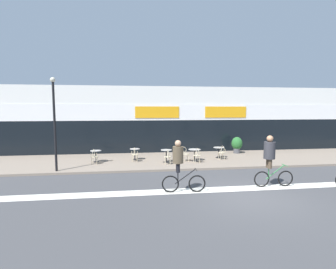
{
  "coord_description": "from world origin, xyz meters",
  "views": [
    {
      "loc": [
        -4.46,
        -9.26,
        3.4
      ],
      "look_at": [
        -2.31,
        6.44,
        1.81
      ],
      "focal_mm": 28.0,
      "sensor_mm": 36.0,
      "label": 1
    }
  ],
  "objects_px": {
    "bistro_table_3": "(194,152)",
    "lamp_post": "(54,117)",
    "cafe_chair_3_side": "(185,153)",
    "cafe_chair_1_near": "(135,154)",
    "bistro_table_4": "(219,150)",
    "bistro_table_0": "(96,154)",
    "planter_pot": "(237,144)",
    "cafe_chair_0_near": "(94,156)",
    "cafe_chair_3_near": "(197,154)",
    "cyclist_2": "(270,157)",
    "bistro_table_2": "(166,153)",
    "cyclist_1": "(180,163)",
    "cafe_chair_4_near": "(222,152)",
    "cafe_chair_2_near": "(168,156)",
    "bistro_table_1": "(135,152)"
  },
  "relations": [
    {
      "from": "bistro_table_2",
      "to": "lamp_post",
      "type": "relative_size",
      "value": 0.16
    },
    {
      "from": "cafe_chair_1_near",
      "to": "bistro_table_3",
      "type": "bearing_deg",
      "value": -84.74
    },
    {
      "from": "bistro_table_2",
      "to": "planter_pot",
      "type": "relative_size",
      "value": 0.65
    },
    {
      "from": "cafe_chair_0_near",
      "to": "cyclist_2",
      "type": "relative_size",
      "value": 0.4
    },
    {
      "from": "cafe_chair_1_near",
      "to": "cafe_chair_4_near",
      "type": "distance_m",
      "value": 5.56
    },
    {
      "from": "cafe_chair_0_near",
      "to": "lamp_post",
      "type": "relative_size",
      "value": 0.19
    },
    {
      "from": "bistro_table_2",
      "to": "bistro_table_4",
      "type": "xyz_separation_m",
      "value": [
        3.64,
        0.96,
        -0.04
      ]
    },
    {
      "from": "cafe_chair_3_side",
      "to": "cyclist_1",
      "type": "distance_m",
      "value": 5.81
    },
    {
      "from": "bistro_table_0",
      "to": "cafe_chair_3_side",
      "type": "relative_size",
      "value": 0.79
    },
    {
      "from": "bistro_table_0",
      "to": "cafe_chair_2_near",
      "type": "xyz_separation_m",
      "value": [
        4.26,
        -1.27,
        0.01
      ]
    },
    {
      "from": "bistro_table_1",
      "to": "bistro_table_0",
      "type": "bearing_deg",
      "value": -171.13
    },
    {
      "from": "cafe_chair_1_near",
      "to": "lamp_post",
      "type": "relative_size",
      "value": 0.19
    },
    {
      "from": "bistro_table_2",
      "to": "cafe_chair_3_side",
      "type": "distance_m",
      "value": 1.2
    },
    {
      "from": "bistro_table_1",
      "to": "lamp_post",
      "type": "xyz_separation_m",
      "value": [
        -4.11,
        -2.46,
        2.32
      ]
    },
    {
      "from": "cafe_chair_1_near",
      "to": "cafe_chair_3_side",
      "type": "distance_m",
      "value": 3.1
    },
    {
      "from": "cafe_chair_0_near",
      "to": "lamp_post",
      "type": "height_order",
      "value": "lamp_post"
    },
    {
      "from": "planter_pot",
      "to": "bistro_table_2",
      "type": "bearing_deg",
      "value": -155.34
    },
    {
      "from": "cafe_chair_1_near",
      "to": "planter_pot",
      "type": "relative_size",
      "value": 0.76
    },
    {
      "from": "bistro_table_0",
      "to": "cyclist_2",
      "type": "xyz_separation_m",
      "value": [
        8.11,
        -5.85,
        0.71
      ]
    },
    {
      "from": "bistro_table_0",
      "to": "cafe_chair_3_near",
      "type": "height_order",
      "value": "cafe_chair_3_near"
    },
    {
      "from": "cafe_chair_0_near",
      "to": "cafe_chair_3_near",
      "type": "distance_m",
      "value": 6.11
    },
    {
      "from": "bistro_table_2",
      "to": "cafe_chair_2_near",
      "type": "bearing_deg",
      "value": -89.97
    },
    {
      "from": "cafe_chair_3_side",
      "to": "lamp_post",
      "type": "relative_size",
      "value": 0.19
    },
    {
      "from": "bistro_table_4",
      "to": "lamp_post",
      "type": "relative_size",
      "value": 0.15
    },
    {
      "from": "bistro_table_4",
      "to": "cafe_chair_3_side",
      "type": "height_order",
      "value": "cafe_chair_3_side"
    },
    {
      "from": "bistro_table_0",
      "to": "cafe_chair_3_side",
      "type": "height_order",
      "value": "cafe_chair_3_side"
    },
    {
      "from": "bistro_table_3",
      "to": "cyclist_1",
      "type": "xyz_separation_m",
      "value": [
        -1.98,
        -5.62,
        0.58
      ]
    },
    {
      "from": "cafe_chair_2_near",
      "to": "cafe_chair_3_near",
      "type": "bearing_deg",
      "value": -83.75
    },
    {
      "from": "cafe_chair_3_near",
      "to": "cyclist_2",
      "type": "height_order",
      "value": "cyclist_2"
    },
    {
      "from": "cafe_chair_3_side",
      "to": "cyclist_2",
      "type": "distance_m",
      "value": 6.06
    },
    {
      "from": "bistro_table_0",
      "to": "cafe_chair_1_near",
      "type": "relative_size",
      "value": 0.79
    },
    {
      "from": "bistro_table_4",
      "to": "cyclist_2",
      "type": "distance_m",
      "value": 6.21
    },
    {
      "from": "bistro_table_3",
      "to": "lamp_post",
      "type": "bearing_deg",
      "value": -168.11
    },
    {
      "from": "bistro_table_0",
      "to": "cafe_chair_2_near",
      "type": "relative_size",
      "value": 0.79
    },
    {
      "from": "cafe_chair_0_near",
      "to": "cyclist_2",
      "type": "height_order",
      "value": "cyclist_2"
    },
    {
      "from": "cafe_chair_4_near",
      "to": "cyclist_2",
      "type": "relative_size",
      "value": 0.4
    },
    {
      "from": "bistro_table_0",
      "to": "cyclist_1",
      "type": "bearing_deg",
      "value": -55.96
    },
    {
      "from": "bistro_table_2",
      "to": "lamp_post",
      "type": "height_order",
      "value": "lamp_post"
    },
    {
      "from": "cafe_chair_3_side",
      "to": "lamp_post",
      "type": "xyz_separation_m",
      "value": [
        -7.19,
        -1.64,
        2.31
      ]
    },
    {
      "from": "cafe_chair_1_near",
      "to": "bistro_table_4",
      "type": "bearing_deg",
      "value": -76.0
    },
    {
      "from": "bistro_table_0",
      "to": "cafe_chair_0_near",
      "type": "relative_size",
      "value": 0.79
    },
    {
      "from": "bistro_table_3",
      "to": "planter_pot",
      "type": "relative_size",
      "value": 0.64
    },
    {
      "from": "bistro_table_1",
      "to": "cafe_chair_2_near",
      "type": "distance_m",
      "value": 2.51
    },
    {
      "from": "cafe_chair_2_near",
      "to": "lamp_post",
      "type": "xyz_separation_m",
      "value": [
        -6.01,
        -0.82,
        2.31
      ]
    },
    {
      "from": "cafe_chair_3_side",
      "to": "cafe_chair_4_near",
      "type": "bearing_deg",
      "value": -0.8
    },
    {
      "from": "cyclist_1",
      "to": "cyclist_2",
      "type": "height_order",
      "value": "cyclist_2"
    },
    {
      "from": "cyclist_2",
      "to": "planter_pot",
      "type": "bearing_deg",
      "value": 79.44
    },
    {
      "from": "cyclist_1",
      "to": "cyclist_2",
      "type": "xyz_separation_m",
      "value": [
        4.01,
        0.21,
        0.1
      ]
    },
    {
      "from": "cafe_chair_1_near",
      "to": "cafe_chair_3_near",
      "type": "distance_m",
      "value": 3.81
    },
    {
      "from": "cafe_chair_3_side",
      "to": "planter_pot",
      "type": "relative_size",
      "value": 0.76
    }
  ]
}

